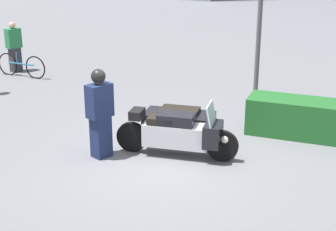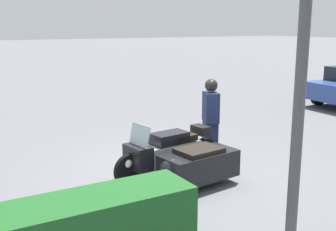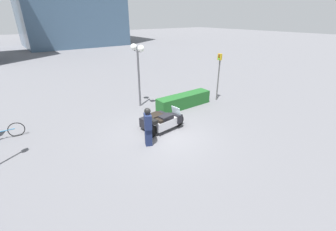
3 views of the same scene
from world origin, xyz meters
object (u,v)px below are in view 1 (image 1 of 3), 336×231
Objects in this scene: bicycle_parked at (21,66)px; pedestrian_bystander at (14,47)px; police_motorcycle at (182,127)px; officer_rider at (100,111)px.

pedestrian_bystander is at bearing 143.18° from bicycle_parked.
pedestrian_bystander reaches higher than police_motorcycle.
officer_rider is at bearing -38.04° from bicycle_parked.
police_motorcycle is 8.22m from pedestrian_bystander.
bicycle_parked is (0.58, -0.48, -0.46)m from pedestrian_bystander.
pedestrian_bystander reaches higher than bicycle_parked.
officer_rider reaches higher than police_motorcycle.
officer_rider is (-1.36, -0.96, 0.49)m from police_motorcycle.
police_motorcycle is 1.54× the size of pedestrian_bystander.
police_motorcycle is 1.74m from officer_rider.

